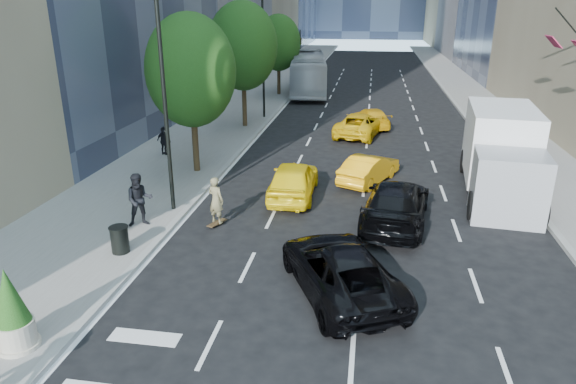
% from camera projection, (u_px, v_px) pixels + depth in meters
% --- Properties ---
extents(ground, '(160.00, 160.00, 0.00)m').
position_uv_depth(ground, '(325.00, 273.00, 16.00)').
color(ground, black).
rests_on(ground, ground).
extents(sidewalk_left, '(6.00, 120.00, 0.15)m').
position_uv_depth(sidewalk_left, '(255.00, 98.00, 45.11)').
color(sidewalk_left, slate).
rests_on(sidewalk_left, ground).
extents(sidewalk_right, '(4.00, 120.00, 0.15)m').
position_uv_depth(sidewalk_right, '(480.00, 104.00, 42.26)').
color(sidewalk_right, slate).
rests_on(sidewalk_right, ground).
extents(lamp_near, '(2.13, 0.22, 10.00)m').
position_uv_depth(lamp_near, '(166.00, 65.00, 18.64)').
color(lamp_near, black).
rests_on(lamp_near, sidewalk_left).
extents(lamp_far, '(2.13, 0.22, 10.00)m').
position_uv_depth(lamp_far, '(265.00, 36.00, 35.31)').
color(lamp_far, black).
rests_on(lamp_far, sidewalk_left).
extents(tree_near, '(4.20, 4.20, 7.46)m').
position_uv_depth(tree_near, '(191.00, 71.00, 23.70)').
color(tree_near, '#2F2112').
rests_on(tree_near, sidewalk_left).
extents(tree_mid, '(4.50, 4.50, 7.99)m').
position_uv_depth(tree_mid, '(243.00, 46.00, 32.84)').
color(tree_mid, '#2F2112').
rests_on(tree_mid, sidewalk_left).
extents(tree_far, '(3.90, 3.90, 6.92)m').
position_uv_depth(tree_far, '(279.00, 43.00, 45.11)').
color(tree_far, '#2F2112').
rests_on(tree_far, sidewalk_left).
extents(traffic_signal, '(2.48, 0.53, 5.20)m').
position_uv_depth(traffic_signal, '(300.00, 41.00, 52.54)').
color(traffic_signal, black).
rests_on(traffic_signal, sidewalk_left).
extents(skateboarder, '(0.78, 0.66, 1.80)m').
position_uv_depth(skateboarder, '(216.00, 203.00, 19.13)').
color(skateboarder, '#706946').
rests_on(skateboarder, ground).
extents(black_sedan_lincoln, '(4.42, 5.81, 1.47)m').
position_uv_depth(black_sedan_lincoln, '(340.00, 269.00, 14.75)').
color(black_sedan_lincoln, black).
rests_on(black_sedan_lincoln, ground).
extents(black_sedan_mercedes, '(3.00, 5.86, 1.63)m').
position_uv_depth(black_sedan_mercedes, '(396.00, 203.00, 19.37)').
color(black_sedan_mercedes, black).
rests_on(black_sedan_mercedes, ground).
extents(taxi_a, '(1.94, 4.69, 1.59)m').
position_uv_depth(taxi_a, '(293.00, 179.00, 22.05)').
color(taxi_a, yellow).
rests_on(taxi_a, ground).
extents(taxi_b, '(2.94, 4.22, 1.32)m').
position_uv_depth(taxi_b, '(369.00, 169.00, 23.93)').
color(taxi_b, '#F1A10C').
rests_on(taxi_b, ground).
extents(taxi_c, '(3.43, 5.56, 1.44)m').
position_uv_depth(taxi_c, '(360.00, 124.00, 32.35)').
color(taxi_c, '#E7B50C').
rests_on(taxi_c, ground).
extents(taxi_d, '(2.89, 4.72, 1.28)m').
position_uv_depth(taxi_d, '(371.00, 118.00, 34.59)').
color(taxi_d, '#E2A50B').
rests_on(taxi_d, ground).
extents(city_bus, '(4.62, 13.27, 3.62)m').
position_uv_depth(city_bus, '(308.00, 73.00, 47.72)').
color(city_bus, silver).
rests_on(city_bus, ground).
extents(box_truck, '(3.52, 7.85, 3.64)m').
position_uv_depth(box_truck, '(502.00, 153.00, 22.04)').
color(box_truck, white).
rests_on(box_truck, ground).
extents(pedestrian_a, '(1.21, 1.12, 2.00)m').
position_uv_depth(pedestrian_a, '(140.00, 200.00, 18.77)').
color(pedestrian_a, black).
rests_on(pedestrian_a, sidewalk_left).
extents(pedestrian_b, '(0.97, 0.63, 1.53)m').
position_uv_depth(pedestrian_b, '(164.00, 141.00, 27.73)').
color(pedestrian_b, black).
rests_on(pedestrian_b, sidewalk_left).
extents(trash_can, '(0.58, 0.58, 0.87)m').
position_uv_depth(trash_can, '(120.00, 240.00, 16.89)').
color(trash_can, black).
rests_on(trash_can, sidewalk_left).
extents(planter_shrub, '(0.88, 0.88, 2.11)m').
position_uv_depth(planter_shrub, '(12.00, 310.00, 12.01)').
color(planter_shrub, '#B5AB96').
rests_on(planter_shrub, sidewalk_left).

